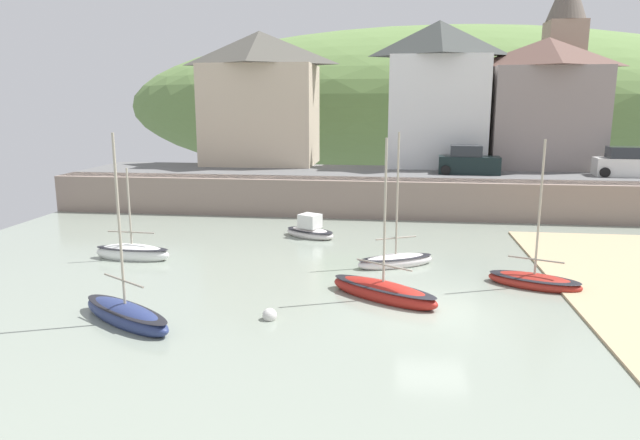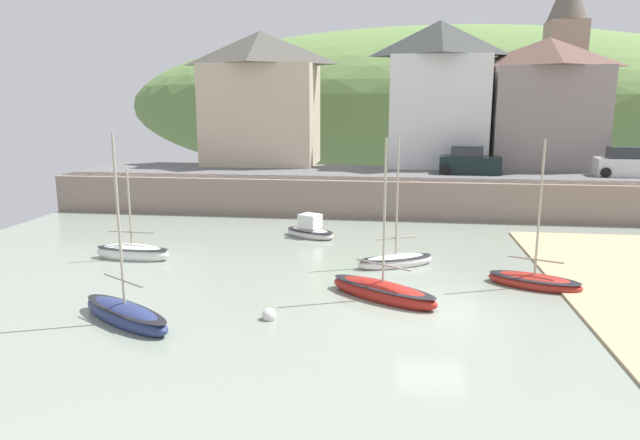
# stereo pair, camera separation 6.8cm
# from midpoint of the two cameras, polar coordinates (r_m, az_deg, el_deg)

# --- Properties ---
(quay_seawall) EXTENTS (48.00, 9.40, 2.40)m
(quay_seawall) POSITION_cam_midpoint_polar(r_m,az_deg,el_deg) (37.44, 9.74, 2.48)
(quay_seawall) COLOR gray
(quay_seawall) RESTS_ON ground
(hillside_backdrop) EXTENTS (80.00, 44.00, 19.07)m
(hillside_backdrop) POSITION_cam_midpoint_polar(r_m,az_deg,el_deg) (74.88, 12.35, 11.02)
(hillside_backdrop) COLOR #638545
(hillside_backdrop) RESTS_ON ground
(waterfront_building_left) EXTENTS (8.86, 6.26, 10.19)m
(waterfront_building_left) POSITION_cam_midpoint_polar(r_m,az_deg,el_deg) (45.86, -5.86, 12.06)
(waterfront_building_left) COLOR beige
(waterfront_building_left) RESTS_ON ground
(waterfront_building_centre) EXTENTS (7.47, 5.37, 10.74)m
(waterfront_building_centre) POSITION_cam_midpoint_polar(r_m,az_deg,el_deg) (44.75, 11.74, 12.27)
(waterfront_building_centre) COLOR silver
(waterfront_building_centre) RESTS_ON ground
(waterfront_building_right) EXTENTS (8.11, 5.76, 9.42)m
(waterfront_building_right) POSITION_cam_midpoint_polar(r_m,az_deg,el_deg) (45.95, 21.63, 10.83)
(waterfront_building_right) COLOR gray
(waterfront_building_right) RESTS_ON ground
(church_with_spire) EXTENTS (3.00, 3.00, 15.20)m
(church_with_spire) POSITION_cam_midpoint_polar(r_m,az_deg,el_deg) (50.43, 23.17, 14.18)
(church_with_spire) COLOR gray
(church_with_spire) RESTS_ON ground
(motorboat_with_cabin) EXTENTS (3.73, 1.25, 4.52)m
(motorboat_with_cabin) POSITION_cam_midpoint_polar(r_m,az_deg,el_deg) (28.28, -18.16, -3.11)
(motorboat_with_cabin) COLOR white
(motorboat_with_cabin) RESTS_ON ground
(dinghy_open_wooden) EXTENTS (4.52, 3.49, 6.21)m
(dinghy_open_wooden) POSITION_cam_midpoint_polar(r_m,az_deg,el_deg) (21.69, 6.38, -7.09)
(dinghy_open_wooden) COLOR #A7221A
(dinghy_open_wooden) RESTS_ON ground
(sailboat_blue_trim) EXTENTS (3.25, 2.55, 1.42)m
(sailboat_blue_trim) POSITION_cam_midpoint_polar(r_m,az_deg,el_deg) (31.22, -0.93, -1.09)
(sailboat_blue_trim) COLOR silver
(sailboat_blue_trim) RESTS_ON ground
(rowboat_small_beached) EXTENTS (4.42, 3.34, 6.52)m
(rowboat_small_beached) POSITION_cam_midpoint_polar(r_m,az_deg,el_deg) (20.42, -18.78, -8.87)
(rowboat_small_beached) COLOR navy
(rowboat_small_beached) RESTS_ON ground
(sailboat_nearest_shore) EXTENTS (3.86, 2.64, 6.01)m
(sailboat_nearest_shore) POSITION_cam_midpoint_polar(r_m,az_deg,el_deg) (24.49, 20.68, -5.70)
(sailboat_nearest_shore) COLOR maroon
(sailboat_nearest_shore) RESTS_ON ground
(fishing_boat_green) EXTENTS (3.74, 2.57, 6.16)m
(fishing_boat_green) POSITION_cam_midpoint_polar(r_m,az_deg,el_deg) (25.95, 7.63, -4.01)
(fishing_boat_green) COLOR white
(fishing_boat_green) RESTS_ON ground
(parked_car_near_slipway) EXTENTS (4.23, 2.03, 1.95)m
(parked_car_near_slipway) POSITION_cam_midpoint_polar(r_m,az_deg,el_deg) (40.66, 14.72, 5.62)
(parked_car_near_slipway) COLOR black
(parked_car_near_slipway) RESTS_ON ground
(parked_car_by_wall) EXTENTS (4.21, 1.98, 1.95)m
(parked_car_by_wall) POSITION_cam_midpoint_polar(r_m,az_deg,el_deg) (43.17, 28.42, 4.93)
(parked_car_by_wall) COLOR silver
(parked_car_by_wall) RESTS_ON ground
(mooring_buoy) EXTENTS (0.49, 0.49, 0.49)m
(mooring_buoy) POSITION_cam_midpoint_polar(r_m,az_deg,el_deg) (19.74, -5.01, -9.46)
(mooring_buoy) COLOR silver
(mooring_buoy) RESTS_ON ground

